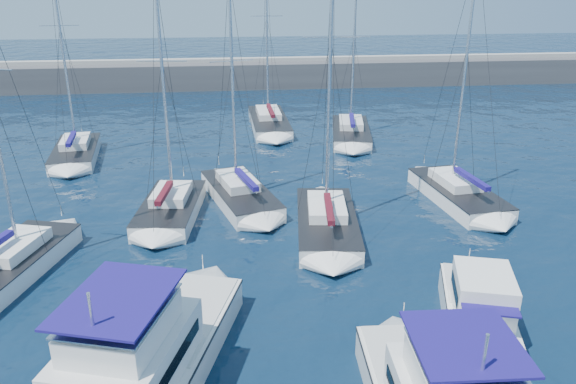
{
  "coord_description": "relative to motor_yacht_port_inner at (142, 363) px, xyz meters",
  "views": [
    {
      "loc": [
        -1.4,
        -18.38,
        13.22
      ],
      "look_at": [
        1.47,
        7.55,
        3.0
      ],
      "focal_mm": 35.0,
      "sensor_mm": 36.0,
      "label": 1
    }
  ],
  "objects": [
    {
      "name": "ground",
      "position": [
        4.54,
        2.65,
        -1.13
      ],
      "size": [
        220.0,
        220.0,
        0.0
      ],
      "primitive_type": "plane",
      "color": "black",
      "rests_on": "ground"
    },
    {
      "name": "breakwater",
      "position": [
        4.54,
        54.65,
        -0.08
      ],
      "size": [
        160.0,
        6.0,
        4.45
      ],
      "color": "#424244",
      "rests_on": "ground"
    },
    {
      "name": "motor_yacht_port_inner",
      "position": [
        0.0,
        0.0,
        0.0
      ],
      "size": [
        6.74,
        11.21,
        4.69
      ],
      "rotation": [
        0.0,
        0.0,
        -0.3
      ],
      "color": "silver",
      "rests_on": "ground"
    },
    {
      "name": "motor_yacht_stbd_outer",
      "position": [
        12.57,
        2.03,
        -0.19
      ],
      "size": [
        4.03,
        6.3,
        3.2
      ],
      "rotation": [
        0.0,
        0.0,
        -0.29
      ],
      "color": "white",
      "rests_on": "ground"
    },
    {
      "name": "sailboat_mid_a",
      "position": [
        -7.22,
        8.75,
        -0.6
      ],
      "size": [
        5.05,
        8.35,
        15.11
      ],
      "rotation": [
        0.0,
        0.0,
        -0.27
      ],
      "color": "white",
      "rests_on": "ground"
    },
    {
      "name": "sailboat_mid_b",
      "position": [
        -0.32,
        14.69,
        -0.61
      ],
      "size": [
        3.9,
        7.47,
        14.07
      ],
      "rotation": [
        0.0,
        0.0,
        -0.12
      ],
      "color": "white",
      "rests_on": "ground"
    },
    {
      "name": "sailboat_mid_c",
      "position": [
        3.74,
        16.46,
        -0.62
      ],
      "size": [
        5.02,
        8.49,
        13.53
      ],
      "rotation": [
        0.0,
        0.0,
        0.28
      ],
      "color": "silver",
      "rests_on": "ground"
    },
    {
      "name": "sailboat_mid_d",
      "position": [
        8.31,
        11.72,
        -0.6
      ],
      "size": [
        4.1,
        8.61,
        16.44
      ],
      "rotation": [
        0.0,
        0.0,
        -0.12
      ],
      "color": "white",
      "rests_on": "ground"
    },
    {
      "name": "sailboat_mid_e",
      "position": [
        17.11,
        15.14,
        -0.61
      ],
      "size": [
        3.97,
        8.29,
        14.81
      ],
      "rotation": [
        0.0,
        0.0,
        0.12
      ],
      "color": "white",
      "rests_on": "ground"
    },
    {
      "name": "sailboat_back_a",
      "position": [
        -8.38,
        26.47,
        -0.6
      ],
      "size": [
        3.93,
        8.1,
        15.61
      ],
      "rotation": [
        0.0,
        0.0,
        0.11
      ],
      "color": "white",
      "rests_on": "ground"
    },
    {
      "name": "sailboat_back_b",
      "position": [
        6.93,
        34.17,
        -0.62
      ],
      "size": [
        3.35,
        9.95,
        15.59
      ],
      "rotation": [
        0.0,
        0.0,
        0.02
      ],
      "color": "white",
      "rests_on": "ground"
    },
    {
      "name": "sailboat_back_c",
      "position": [
        13.59,
        29.84,
        -0.63
      ],
      "size": [
        4.55,
        9.12,
        13.31
      ],
      "rotation": [
        0.0,
        0.0,
        -0.18
      ],
      "color": "silver",
      "rests_on": "ground"
    }
  ]
}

